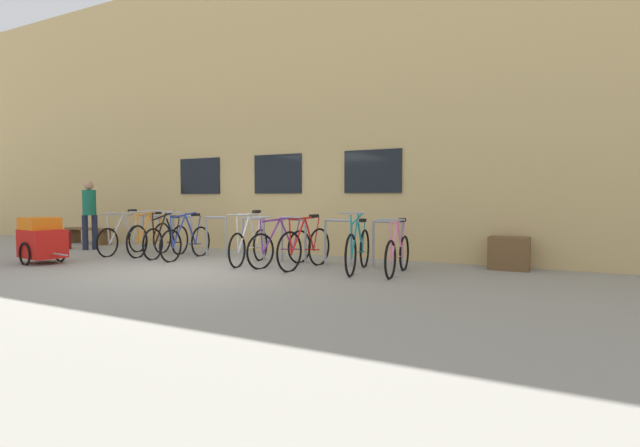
{
  "coord_description": "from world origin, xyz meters",
  "views": [
    {
      "loc": [
        5.96,
        -6.22,
        1.31
      ],
      "look_at": [
        1.95,
        1.6,
        0.83
      ],
      "focal_mm": 26.08,
      "sensor_mm": 36.0,
      "label": 1
    }
  ],
  "objects_px": {
    "bicycle_blue": "(186,241)",
    "bicycle_black": "(167,240)",
    "bicycle_teal": "(358,249)",
    "person_by_bench": "(89,210)",
    "planter_box": "(509,253)",
    "bicycle_orange": "(150,238)",
    "bicycle_silver": "(123,238)",
    "backpack": "(65,240)",
    "bicycle_purple": "(281,246)",
    "wooden_bench": "(89,232)",
    "bicycle_red": "(305,247)",
    "bike_trailer": "(42,239)",
    "bicycle_white": "(249,245)",
    "bicycle_pink": "(398,253)"
  },
  "relations": [
    {
      "from": "bicycle_purple",
      "to": "bicycle_teal",
      "type": "bearing_deg",
      "value": 1.64
    },
    {
      "from": "backpack",
      "to": "person_by_bench",
      "type": "bearing_deg",
      "value": 26.36
    },
    {
      "from": "bicycle_blue",
      "to": "bicycle_teal",
      "type": "bearing_deg",
      "value": 1.72
    },
    {
      "from": "wooden_bench",
      "to": "person_by_bench",
      "type": "bearing_deg",
      "value": -35.53
    },
    {
      "from": "bicycle_blue",
      "to": "bicycle_purple",
      "type": "bearing_deg",
      "value": 1.78
    },
    {
      "from": "bicycle_silver",
      "to": "bicycle_white",
      "type": "bearing_deg",
      "value": 0.98
    },
    {
      "from": "bicycle_pink",
      "to": "bike_trailer",
      "type": "relative_size",
      "value": 1.09
    },
    {
      "from": "bicycle_blue",
      "to": "bike_trailer",
      "type": "height_order",
      "value": "bicycle_blue"
    },
    {
      "from": "bike_trailer",
      "to": "bicycle_purple",
      "type": "bearing_deg",
      "value": 23.09
    },
    {
      "from": "bicycle_white",
      "to": "bicycle_teal",
      "type": "distance_m",
      "value": 2.29
    },
    {
      "from": "bicycle_black",
      "to": "bicycle_pink",
      "type": "distance_m",
      "value": 5.27
    },
    {
      "from": "bicycle_pink",
      "to": "bike_trailer",
      "type": "height_order",
      "value": "bicycle_pink"
    },
    {
      "from": "bicycle_white",
      "to": "backpack",
      "type": "height_order",
      "value": "bicycle_white"
    },
    {
      "from": "bicycle_pink",
      "to": "bike_trailer",
      "type": "distance_m",
      "value": 7.05
    },
    {
      "from": "backpack",
      "to": "planter_box",
      "type": "xyz_separation_m",
      "value": [
        10.47,
        1.5,
        0.08
      ]
    },
    {
      "from": "bike_trailer",
      "to": "bicycle_silver",
      "type": "bearing_deg",
      "value": 82.93
    },
    {
      "from": "bicycle_blue",
      "to": "bicycle_orange",
      "type": "relative_size",
      "value": 1.03
    },
    {
      "from": "planter_box",
      "to": "bicycle_white",
      "type": "bearing_deg",
      "value": -161.87
    },
    {
      "from": "bicycle_blue",
      "to": "bicycle_teal",
      "type": "relative_size",
      "value": 0.95
    },
    {
      "from": "bicycle_blue",
      "to": "planter_box",
      "type": "bearing_deg",
      "value": 13.75
    },
    {
      "from": "bicycle_white",
      "to": "bike_trailer",
      "type": "xyz_separation_m",
      "value": [
        -3.75,
        -1.84,
        0.1
      ]
    },
    {
      "from": "bicycle_purple",
      "to": "bicycle_red",
      "type": "bearing_deg",
      "value": -7.14
    },
    {
      "from": "bicycle_black",
      "to": "backpack",
      "type": "height_order",
      "value": "bicycle_black"
    },
    {
      "from": "bicycle_silver",
      "to": "planter_box",
      "type": "bearing_deg",
      "value": 10.97
    },
    {
      "from": "bicycle_red",
      "to": "planter_box",
      "type": "bearing_deg",
      "value": 24.41
    },
    {
      "from": "bicycle_teal",
      "to": "bicycle_black",
      "type": "height_order",
      "value": "bicycle_teal"
    },
    {
      "from": "bicycle_blue",
      "to": "planter_box",
      "type": "xyz_separation_m",
      "value": [
        6.31,
        1.54,
        -0.08
      ]
    },
    {
      "from": "bicycle_white",
      "to": "bicycle_pink",
      "type": "xyz_separation_m",
      "value": [
        3.02,
        0.12,
        -0.02
      ]
    },
    {
      "from": "bicycle_purple",
      "to": "wooden_bench",
      "type": "bearing_deg",
      "value": 171.02
    },
    {
      "from": "bicycle_teal",
      "to": "bicycle_black",
      "type": "xyz_separation_m",
      "value": [
        -4.55,
        -0.07,
        -0.02
      ]
    },
    {
      "from": "bicycle_silver",
      "to": "bicycle_black",
      "type": "xyz_separation_m",
      "value": [
        1.28,
        0.09,
        0.0
      ]
    },
    {
      "from": "bicycle_teal",
      "to": "person_by_bench",
      "type": "bearing_deg",
      "value": 179.06
    },
    {
      "from": "bicycle_red",
      "to": "bicycle_white",
      "type": "xyz_separation_m",
      "value": [
        -1.27,
        0.01,
        -0.01
      ]
    },
    {
      "from": "person_by_bench",
      "to": "planter_box",
      "type": "distance_m",
      "value": 9.87
    },
    {
      "from": "bicycle_purple",
      "to": "bicycle_blue",
      "type": "bearing_deg",
      "value": -178.22
    },
    {
      "from": "bicycle_silver",
      "to": "wooden_bench",
      "type": "bearing_deg",
      "value": 156.77
    },
    {
      "from": "bicycle_orange",
      "to": "person_by_bench",
      "type": "height_order",
      "value": "person_by_bench"
    },
    {
      "from": "bicycle_orange",
      "to": "bicycle_black",
      "type": "bearing_deg",
      "value": -4.88
    },
    {
      "from": "bicycle_blue",
      "to": "bicycle_black",
      "type": "height_order",
      "value": "bicycle_black"
    },
    {
      "from": "bicycle_teal",
      "to": "wooden_bench",
      "type": "xyz_separation_m",
      "value": [
        -8.72,
        1.08,
        -0.06
      ]
    },
    {
      "from": "bicycle_red",
      "to": "planter_box",
      "type": "relative_size",
      "value": 2.45
    },
    {
      "from": "bicycle_blue",
      "to": "bike_trailer",
      "type": "bearing_deg",
      "value": -139.16
    },
    {
      "from": "bicycle_orange",
      "to": "bicycle_purple",
      "type": "bearing_deg",
      "value": -0.32
    },
    {
      "from": "bicycle_silver",
      "to": "bicycle_teal",
      "type": "relative_size",
      "value": 0.92
    },
    {
      "from": "bicycle_black",
      "to": "bicycle_purple",
      "type": "bearing_deg",
      "value": 0.55
    },
    {
      "from": "backpack",
      "to": "bicycle_orange",
      "type": "bearing_deg",
      "value": 11.64
    },
    {
      "from": "bicycle_white",
      "to": "backpack",
      "type": "relative_size",
      "value": 3.9
    },
    {
      "from": "bicycle_red",
      "to": "wooden_bench",
      "type": "xyz_separation_m",
      "value": [
        -7.71,
        1.2,
        -0.06
      ]
    },
    {
      "from": "bicycle_silver",
      "to": "backpack",
      "type": "relative_size",
      "value": 3.78
    },
    {
      "from": "bicycle_orange",
      "to": "wooden_bench",
      "type": "distance_m",
      "value": 3.78
    }
  ]
}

